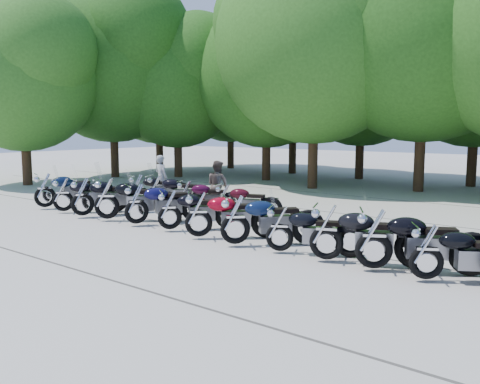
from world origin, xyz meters
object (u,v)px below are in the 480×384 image
Objects in this scene: motorcycle_7 at (235,218)px; motorcycle_11 at (427,250)px; rider_1 at (218,185)px; motorcycle_9 at (327,230)px; motorcycle_10 at (374,236)px; rider_0 at (161,178)px; motorcycle_3 at (107,197)px; motorcycle_16 at (186,194)px; motorcycle_15 at (156,189)px; motorcycle_2 at (82,195)px; motorcycle_5 at (170,208)px; motorcycle_8 at (280,227)px; motorcycle_4 at (136,202)px; motorcycle_1 at (63,193)px; motorcycle_6 at (199,213)px; motorcycle_17 at (224,199)px; motorcycle_14 at (137,188)px; motorcycle_0 at (45,189)px.

motorcycle_7 reaches higher than motorcycle_11.
rider_1 is at bearing -1.88° from motorcycle_7.
motorcycle_9 is 1.02m from motorcycle_10.
rider_0 is 3.09m from rider_1.
motorcycle_16 is at bearing -54.50° from motorcycle_3.
rider_1 is (1.82, 1.08, 0.18)m from motorcycle_15.
motorcycle_2 is at bearing 67.29° from rider_1.
motorcycle_10 is (5.76, -0.22, 0.07)m from motorcycle_5.
motorcycle_4 is at bearing 62.96° from motorcycle_8.
motorcycle_5 is at bearing 58.34° from motorcycle_10.
motorcycle_1 is 3.48m from motorcycle_4.
motorcycle_10 reaches higher than motorcycle_1.
motorcycle_5 is at bearing 37.17° from motorcycle_6.
motorcycle_2 is at bearing 58.37° from motorcycle_11.
motorcycle_4 is at bearing 57.07° from motorcycle_11.
motorcycle_2 is 1.43× the size of rider_0.
motorcycle_5 is (1.27, 0.04, -0.05)m from motorcycle_4.
motorcycle_15 is (-3.18, 2.42, 0.02)m from motorcycle_5.
motorcycle_1 reaches higher than motorcycle_15.
rider_0 reaches higher than motorcycle_3.
motorcycle_16 is (-0.49, 2.44, -0.08)m from motorcycle_4.
motorcycle_1 is 1.04× the size of motorcycle_5.
motorcycle_17 is at bearing 39.51° from motorcycle_9.
motorcycle_10 reaches higher than motorcycle_15.
rider_1 is (2.19, 3.72, 0.13)m from motorcycle_2.
motorcycle_2 is 1.11× the size of motorcycle_5.
motorcycle_1 is at bearing 102.14° from motorcycle_16.
motorcycle_15 is at bearing -26.22° from motorcycle_4.
motorcycle_7 is at bearing 61.33° from motorcycle_10.
motorcycle_8 is (3.58, -0.17, -0.03)m from motorcycle_5.
motorcycle_11 reaches higher than motorcycle_17.
motorcycle_14 is at bearing 45.68° from motorcycle_10.
motorcycle_6 is at bearing -150.01° from motorcycle_15.
motorcycle_7 is at bearing -129.77° from motorcycle_3.
motorcycle_4 is at bearing 59.10° from motorcycle_10.
motorcycle_10 is 1.11× the size of motorcycle_14.
motorcycle_8 is 0.88× the size of motorcycle_9.
motorcycle_0 is at bearing 75.36° from motorcycle_14.
motorcycle_17 is at bearing 168.22° from rider_0.
motorcycle_7 is (5.98, -0.05, -0.01)m from motorcycle_2.
motorcycle_0 is 1.16× the size of motorcycle_16.
motorcycle_0 is 1.00× the size of motorcycle_10.
rider_1 reaches higher than motorcycle_8.
motorcycle_10 is at bearing -144.50° from motorcycle_5.
motorcycle_8 is at bearing -159.26° from motorcycle_0.
motorcycle_10 is (1.02, -0.02, 0.01)m from motorcycle_9.
motorcycle_3 is 1.57× the size of rider_1.
motorcycle_0 is at bearing 45.52° from rider_1.
motorcycle_4 is 2.50m from motorcycle_6.
motorcycle_11 is at bearing -136.09° from motorcycle_1.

